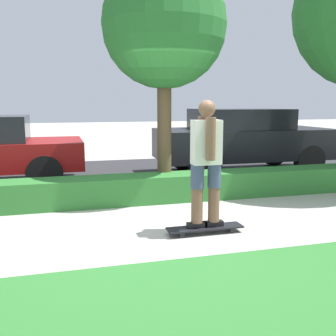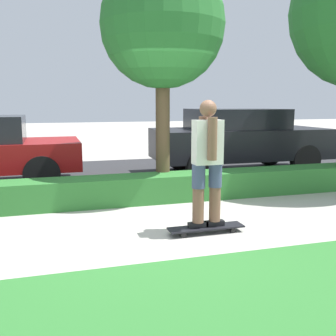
% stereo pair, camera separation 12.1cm
% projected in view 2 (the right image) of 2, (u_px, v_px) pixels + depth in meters
% --- Properties ---
extents(ground_plane, '(60.00, 60.00, 0.00)m').
position_uv_depth(ground_plane, '(168.00, 230.00, 5.27)').
color(ground_plane, '#ADA89E').
extents(street_asphalt, '(15.68, 5.00, 0.01)m').
position_uv_depth(street_asphalt, '(117.00, 175.00, 9.24)').
color(street_asphalt, '#2D2D30').
rests_on(street_asphalt, ground_plane).
extents(hedge_row, '(15.68, 0.60, 0.46)m').
position_uv_depth(hedge_row, '(141.00, 189.00, 6.75)').
color(hedge_row, '#2D702D').
rests_on(hedge_row, ground_plane).
extents(skateboard, '(1.01, 0.24, 0.09)m').
position_uv_depth(skateboard, '(206.00, 228.00, 5.15)').
color(skateboard, black).
rests_on(skateboard, ground_plane).
extents(skater_person, '(0.49, 0.42, 1.64)m').
position_uv_depth(skater_person, '(207.00, 161.00, 5.00)').
color(skater_person, black).
rests_on(skater_person, skateboard).
extents(tree_mid, '(2.15, 2.15, 4.07)m').
position_uv_depth(tree_mid, '(163.00, 27.00, 6.71)').
color(tree_mid, brown).
rests_on(tree_mid, ground_plane).
extents(parked_car_middle, '(4.22, 1.83, 1.55)m').
position_uv_depth(parked_car_middle, '(239.00, 139.00, 9.56)').
color(parked_car_middle, black).
rests_on(parked_car_middle, ground_plane).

